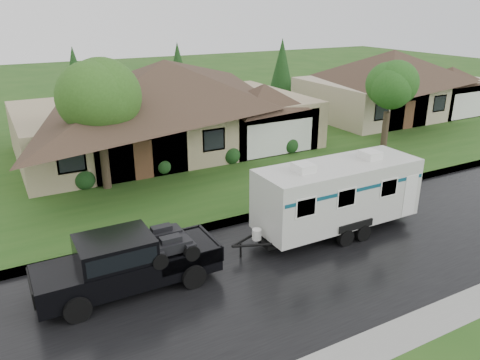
% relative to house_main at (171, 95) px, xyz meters
% --- Properties ---
extents(ground, '(140.00, 140.00, 0.00)m').
position_rel_house_main_xyz_m(ground, '(-2.29, -13.84, -3.59)').
color(ground, '#234D18').
rests_on(ground, ground).
extents(road, '(140.00, 8.00, 0.01)m').
position_rel_house_main_xyz_m(road, '(-2.29, -15.84, -3.59)').
color(road, black).
rests_on(road, ground).
extents(curb, '(140.00, 0.50, 0.15)m').
position_rel_house_main_xyz_m(curb, '(-2.29, -11.59, -3.52)').
color(curb, gray).
rests_on(curb, ground).
extents(lawn, '(140.00, 26.00, 0.15)m').
position_rel_house_main_xyz_m(lawn, '(-2.29, 1.16, -3.52)').
color(lawn, '#234D18').
rests_on(lawn, ground).
extents(house_main, '(19.44, 10.80, 6.90)m').
position_rel_house_main_xyz_m(house_main, '(0.00, 0.00, 0.00)').
color(house_main, tan).
rests_on(house_main, lawn).
extents(house_neighbor, '(15.12, 9.72, 6.45)m').
position_rel_house_main_xyz_m(house_neighbor, '(19.97, 0.50, -0.27)').
color(house_neighbor, tan).
rests_on(house_neighbor, lawn).
extents(tree_left_green, '(3.81, 3.81, 6.30)m').
position_rel_house_main_xyz_m(tree_left_green, '(-5.60, -5.17, 0.93)').
color(tree_left_green, '#382B1E').
rests_on(tree_left_green, lawn).
extents(tree_right_green, '(3.52, 3.52, 5.83)m').
position_rel_house_main_xyz_m(tree_right_green, '(11.31, -7.27, 0.60)').
color(tree_right_green, '#382B1E').
rests_on(tree_right_green, lawn).
extents(shrub_row, '(13.60, 1.00, 1.00)m').
position_rel_house_main_xyz_m(shrub_row, '(-0.29, -4.54, -2.94)').
color(shrub_row, '#143814').
rests_on(shrub_row, lawn).
extents(pickup_truck, '(5.93, 2.25, 1.98)m').
position_rel_house_main_xyz_m(pickup_truck, '(-7.20, -14.36, -2.53)').
color(pickup_truck, black).
rests_on(pickup_truck, ground).
extents(travel_trailer, '(7.31, 2.57, 3.28)m').
position_rel_house_main_xyz_m(travel_trailer, '(1.60, -14.36, -1.85)').
color(travel_trailer, silver).
rests_on(travel_trailer, ground).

